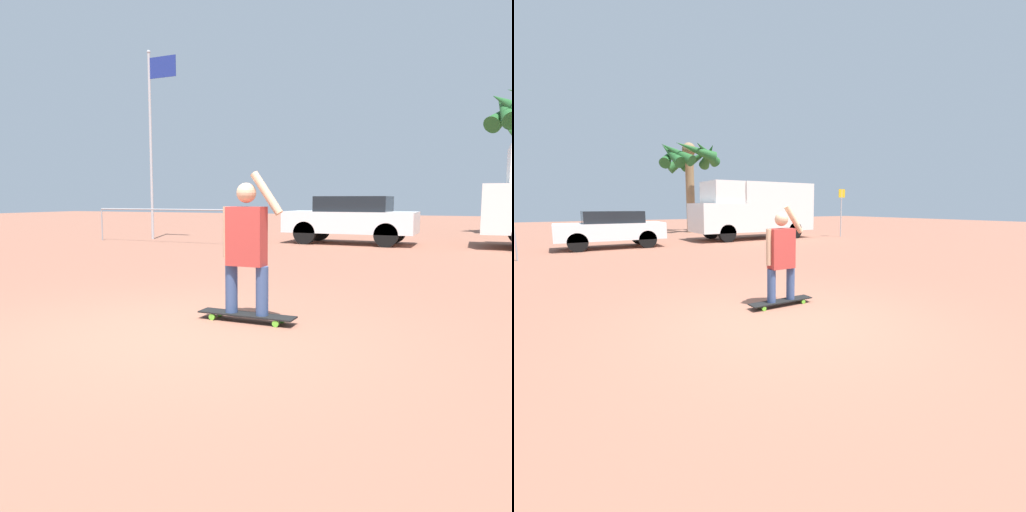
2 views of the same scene
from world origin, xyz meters
The scene contains 6 objects.
ground_plane centered at (0.00, 0.00, 0.00)m, with size 80.00×80.00×0.00m, color #935B47.
skateboard centered at (0.34, 0.74, 0.08)m, with size 1.14×0.23×0.09m.
person_skateboarder centered at (0.34, 0.74, 0.91)m, with size 0.71×0.22×1.59m.
parked_car_white centered at (-0.93, 11.02, 0.78)m, with size 3.95×1.71×1.46m.
flagpole centered at (-7.48, 10.00, 3.71)m, with size 1.11×0.12×6.29m.
plaza_railing_segment centered at (-6.36, 8.91, 0.92)m, with size 5.04×0.05×1.08m.
Camera 1 is at (2.68, -4.24, 1.37)m, focal length 35.00 mm.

